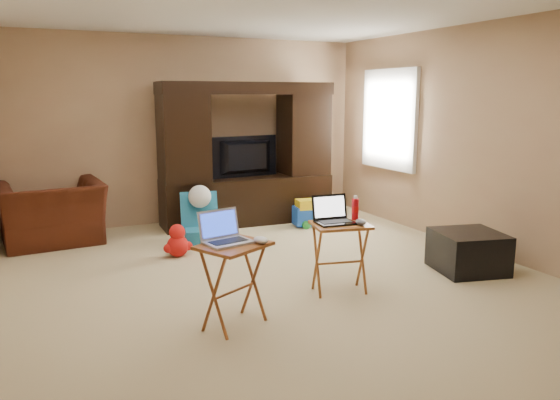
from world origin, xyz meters
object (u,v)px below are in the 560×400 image
tray_table_right (340,258)px  water_bottle (355,209)px  entertainment_center (247,154)px  laptop_left (228,228)px  plush_toy (177,240)px  laptop_right (336,210)px  push_toy (312,212)px  recliner (52,213)px  child_rocker (204,218)px  mouse_left (261,240)px  television (248,157)px  ottoman (468,252)px  tray_table_left (234,285)px  mouse_right (361,222)px

tray_table_right → water_bottle: 0.46m
entertainment_center → laptop_left: 3.41m
plush_toy → laptop_right: (0.98, -1.65, 0.56)m
push_toy → laptop_left: 3.36m
water_bottle → push_toy: bearing=70.8°
laptop_left → recliner: bearing=97.5°
child_rocker → mouse_left: size_ratio=4.51×
television → mouse_left: bearing=64.1°
child_rocker → mouse_left: bearing=-85.3°
laptop_right → child_rocker: bearing=109.9°
recliner → tray_table_right: 3.58m
child_rocker → water_bottle: water_bottle is taller
laptop_right → plush_toy: bearing=126.3°
push_toy → laptop_right: laptop_right is taller
plush_toy → laptop_left: size_ratio=1.08×
push_toy → water_bottle: (-0.78, -2.22, 0.54)m
plush_toy → tray_table_right: 1.97m
ottoman → tray_table_left: bearing=-174.5°
push_toy → laptop_left: bearing=-120.4°
laptop_left → mouse_left: bearing=-36.3°
recliner → child_rocker: 1.77m
child_rocker → laptop_right: laptop_right is taller
entertainment_center → recliner: entertainment_center is taller
entertainment_center → tray_table_left: (-1.36, -3.13, -0.62)m
recliner → laptop_left: size_ratio=3.34×
plush_toy → recliner: bearing=136.0°
plush_toy → tray_table_right: (1.02, -1.67, 0.13)m
entertainment_center → child_rocker: size_ratio=3.92×
water_bottle → ottoman: bearing=-5.3°
child_rocker → push_toy: child_rocker is taller
mouse_right → water_bottle: bearing=70.7°
tray_table_left → mouse_right: size_ratio=5.07×
entertainment_center → laptop_right: (-0.30, -2.83, -0.20)m
laptop_left → laptop_right: laptop_left is taller
ottoman → tray_table_right: tray_table_right is taller
plush_toy → push_toy: bearing=17.5°
television → laptop_right: size_ratio=2.93×
child_rocker → ottoman: (2.04, -2.18, -0.10)m
push_toy → laptop_right: 2.56m
entertainment_center → television: bearing=-87.3°
television → laptop_left: television is taller
laptop_right → water_bottle: laptop_right is taller
television → recliner: (-2.47, 0.01, -0.54)m
child_rocker → ottoman: size_ratio=0.96×
push_toy → tray_table_left: bearing=-119.7°
tray_table_right → water_bottle: (0.20, 0.08, 0.41)m
mouse_left → tray_table_left: bearing=159.8°
child_rocker → laptop_left: size_ratio=1.75×
tray_table_left → plush_toy: bearing=60.9°
plush_toy → ottoman: bearing=-34.6°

